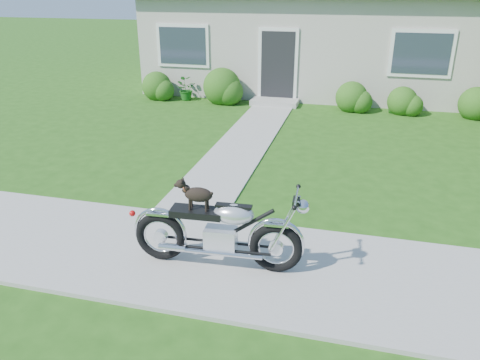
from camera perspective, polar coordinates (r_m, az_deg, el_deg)
name	(u,v)px	position (r m, az deg, el deg)	size (l,w,h in m)	color
ground	(267,267)	(6.18, 3.26, -10.51)	(80.00, 80.00, 0.00)	#235114
sidewalk	(267,265)	(6.17, 3.26, -10.35)	(24.00, 2.20, 0.04)	#9E9B93
walkway	(246,141)	(10.91, 0.73, 4.83)	(1.20, 8.00, 0.03)	#9E9B93
house	(338,22)	(17.14, 11.82, 18.31)	(12.60, 7.03, 4.50)	beige
shrub_row	(294,93)	(14.02, 6.61, 10.48)	(10.19, 1.14, 1.14)	#2B5917
potted_plant_left	(185,89)	(14.93, -6.74, 10.94)	(0.62, 0.53, 0.68)	#185817
potted_plant_right	(395,101)	(14.00, 18.34, 9.11)	(0.37, 0.37, 0.67)	#266A1D
motorcycle_with_dog	(220,230)	(5.87, -2.47, -6.16)	(2.22, 0.60, 1.16)	black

